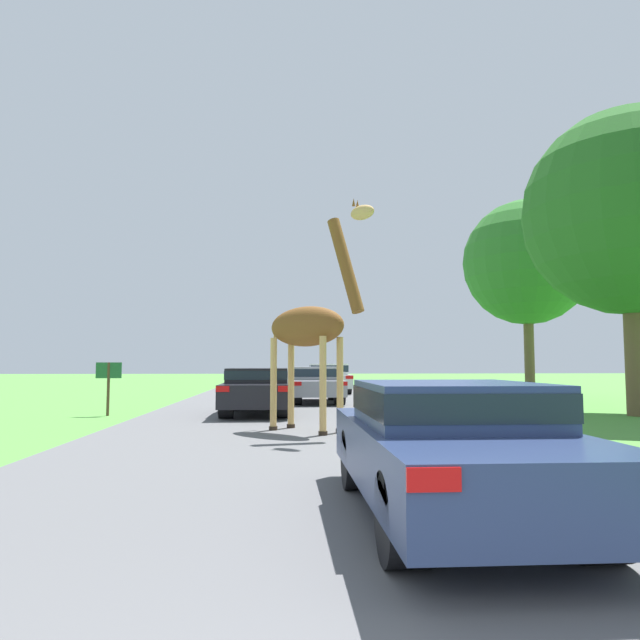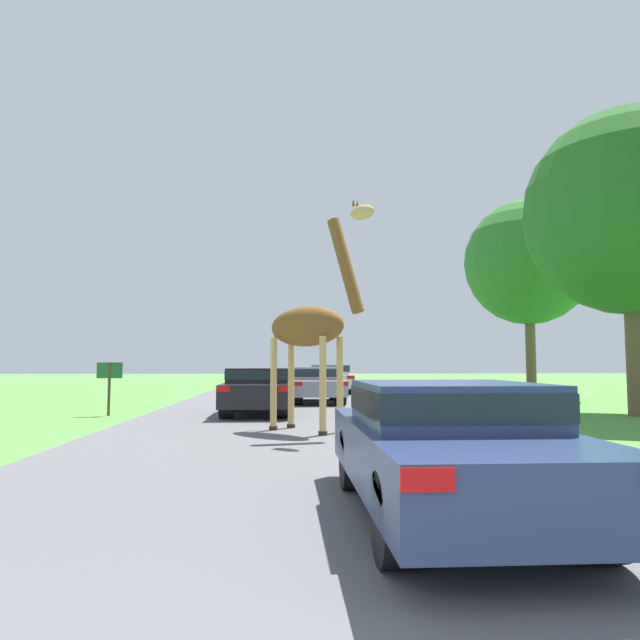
{
  "view_description": "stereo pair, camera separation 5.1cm",
  "coord_description": "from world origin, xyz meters",
  "px_view_note": "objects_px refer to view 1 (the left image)",
  "views": [
    {
      "loc": [
        -0.01,
        -0.08,
        1.45
      ],
      "look_at": [
        0.8,
        12.19,
        2.39
      ],
      "focal_mm": 32.0,
      "sensor_mm": 36.0,
      "label": 1
    },
    {
      "loc": [
        0.04,
        -0.08,
        1.45
      ],
      "look_at": [
        0.8,
        12.19,
        2.39
      ],
      "focal_mm": 32.0,
      "sensor_mm": 36.0,
      "label": 2
    }
  ],
  "objects_px": {
    "car_queue_left": "(257,389)",
    "giraffe_near_road": "(311,325)",
    "car_queue_right": "(316,383)",
    "tree_left_edge": "(527,263)",
    "car_lead_maroon": "(450,443)",
    "car_far_ahead": "(328,377)",
    "tree_right_cluster": "(630,213)",
    "sign_post": "(109,378)"
  },
  "relations": [
    {
      "from": "car_queue_left",
      "to": "giraffe_near_road",
      "type": "bearing_deg",
      "value": -73.01
    },
    {
      "from": "car_queue_right",
      "to": "tree_left_edge",
      "type": "xyz_separation_m",
      "value": [
        9.14,
        2.1,
        5.01
      ]
    },
    {
      "from": "car_queue_left",
      "to": "car_lead_maroon",
      "type": "bearing_deg",
      "value": -78.27
    },
    {
      "from": "giraffe_near_road",
      "to": "car_lead_maroon",
      "type": "xyz_separation_m",
      "value": [
        0.99,
        -6.79,
        -1.57
      ]
    },
    {
      "from": "car_far_ahead",
      "to": "tree_right_cluster",
      "type": "distance_m",
      "value": 15.81
    },
    {
      "from": "car_lead_maroon",
      "to": "sign_post",
      "type": "xyz_separation_m",
      "value": [
        -6.42,
        10.87,
        0.34
      ]
    },
    {
      "from": "car_queue_right",
      "to": "tree_left_edge",
      "type": "distance_m",
      "value": 10.63
    },
    {
      "from": "tree_left_edge",
      "to": "sign_post",
      "type": "distance_m",
      "value": 17.44
    },
    {
      "from": "car_lead_maroon",
      "to": "tree_right_cluster",
      "type": "relative_size",
      "value": 0.49
    },
    {
      "from": "giraffe_near_road",
      "to": "tree_left_edge",
      "type": "xyz_separation_m",
      "value": [
        9.78,
        11.21,
        3.47
      ]
    },
    {
      "from": "giraffe_near_road",
      "to": "car_far_ahead",
      "type": "relative_size",
      "value": 1.14
    },
    {
      "from": "sign_post",
      "to": "car_lead_maroon",
      "type": "bearing_deg",
      "value": -59.44
    },
    {
      "from": "giraffe_near_road",
      "to": "sign_post",
      "type": "xyz_separation_m",
      "value": [
        -5.43,
        4.08,
        -1.23
      ]
    },
    {
      "from": "car_queue_right",
      "to": "tree_right_cluster",
      "type": "relative_size",
      "value": 0.49
    },
    {
      "from": "car_far_ahead",
      "to": "tree_right_cluster",
      "type": "xyz_separation_m",
      "value": [
        7.57,
        -12.97,
        4.96
      ]
    },
    {
      "from": "giraffe_near_road",
      "to": "car_lead_maroon",
      "type": "height_order",
      "value": "giraffe_near_road"
    },
    {
      "from": "car_queue_right",
      "to": "car_queue_left",
      "type": "distance_m",
      "value": 5.17
    },
    {
      "from": "car_queue_left",
      "to": "tree_right_cluster",
      "type": "xyz_separation_m",
      "value": [
        10.55,
        -1.25,
        5.01
      ]
    },
    {
      "from": "car_queue_left",
      "to": "car_far_ahead",
      "type": "relative_size",
      "value": 0.98
    },
    {
      "from": "giraffe_near_road",
      "to": "car_queue_right",
      "type": "relative_size",
      "value": 1.12
    },
    {
      "from": "giraffe_near_road",
      "to": "car_far_ahead",
      "type": "xyz_separation_m",
      "value": [
        1.66,
        16.05,
        -1.5
      ]
    },
    {
      "from": "tree_right_cluster",
      "to": "sign_post",
      "type": "distance_m",
      "value": 15.42
    },
    {
      "from": "car_lead_maroon",
      "to": "tree_left_edge",
      "type": "xyz_separation_m",
      "value": [
        8.79,
        18.0,
        5.04
      ]
    },
    {
      "from": "giraffe_near_road",
      "to": "car_far_ahead",
      "type": "height_order",
      "value": "giraffe_near_road"
    },
    {
      "from": "giraffe_near_road",
      "to": "tree_right_cluster",
      "type": "relative_size",
      "value": 0.55
    },
    {
      "from": "car_lead_maroon",
      "to": "sign_post",
      "type": "height_order",
      "value": "sign_post"
    },
    {
      "from": "car_far_ahead",
      "to": "tree_left_edge",
      "type": "xyz_separation_m",
      "value": [
        8.12,
        -4.84,
        4.97
      ]
    },
    {
      "from": "car_queue_right",
      "to": "tree_right_cluster",
      "type": "xyz_separation_m",
      "value": [
        8.59,
        -6.03,
        5.0
      ]
    },
    {
      "from": "car_queue_right",
      "to": "sign_post",
      "type": "relative_size",
      "value": 2.91
    },
    {
      "from": "tree_right_cluster",
      "to": "sign_post",
      "type": "height_order",
      "value": "tree_right_cluster"
    },
    {
      "from": "giraffe_near_road",
      "to": "car_queue_left",
      "type": "xyz_separation_m",
      "value": [
        -1.32,
        4.33,
        -1.55
      ]
    },
    {
      "from": "car_queue_right",
      "to": "tree_right_cluster",
      "type": "bearing_deg",
      "value": -35.06
    },
    {
      "from": "car_queue_right",
      "to": "car_far_ahead",
      "type": "xyz_separation_m",
      "value": [
        1.02,
        6.94,
        0.04
      ]
    },
    {
      "from": "giraffe_near_road",
      "to": "car_far_ahead",
      "type": "distance_m",
      "value": 16.21
    },
    {
      "from": "tree_right_cluster",
      "to": "tree_left_edge",
      "type": "bearing_deg",
      "value": 86.14
    },
    {
      "from": "car_far_ahead",
      "to": "tree_right_cluster",
      "type": "height_order",
      "value": "tree_right_cluster"
    },
    {
      "from": "giraffe_near_road",
      "to": "sign_post",
      "type": "distance_m",
      "value": 6.91
    },
    {
      "from": "car_lead_maroon",
      "to": "tree_left_edge",
      "type": "relative_size",
      "value": 0.5
    },
    {
      "from": "car_lead_maroon",
      "to": "car_far_ahead",
      "type": "distance_m",
      "value": 22.85
    },
    {
      "from": "car_lead_maroon",
      "to": "tree_left_edge",
      "type": "distance_m",
      "value": 20.65
    },
    {
      "from": "giraffe_near_road",
      "to": "car_queue_left",
      "type": "height_order",
      "value": "giraffe_near_road"
    },
    {
      "from": "car_queue_right",
      "to": "giraffe_near_road",
      "type": "bearing_deg",
      "value": -94.01
    }
  ]
}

